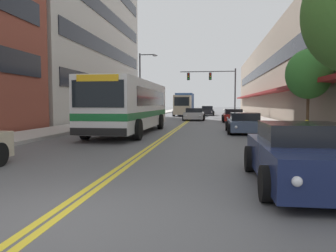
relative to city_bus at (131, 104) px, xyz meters
name	(u,v)px	position (x,y,z in m)	size (l,w,h in m)	color
ground_plane	(193,117)	(2.35, 22.90, -1.68)	(240.00, 240.00, 0.00)	#565659
sidewalk_left	(140,116)	(-4.63, 22.90, -1.60)	(2.96, 106.00, 0.16)	#B2ADA5
sidewalk_right	(250,117)	(9.33, 22.90, -1.60)	(2.96, 106.00, 0.16)	#B2ADA5
centre_line	(193,117)	(2.35, 22.90, -1.67)	(0.34, 106.00, 0.01)	yellow
storefront_row_right	(299,77)	(15.04, 22.90, 3.27)	(9.10, 68.00, 9.90)	gray
city_bus	(131,104)	(0.00, 0.00, 0.00)	(2.86, 11.04, 2.96)	silver
car_dark_grey_parked_left_near	(146,115)	(-2.02, 14.42, -1.12)	(2.15, 4.51, 1.19)	#38383D
car_navy_parked_right_foreground	(303,156)	(6.62, -11.62, -1.06)	(2.11, 4.33, 1.30)	#19234C
car_slate_blue_parked_right_mid	(245,123)	(6.62, 0.89, -1.13)	(2.11, 4.39, 1.17)	#475675
car_red_parked_right_far	(233,116)	(6.69, 12.54, -1.11)	(2.09, 4.62, 1.21)	maroon
car_charcoal_moving_lead	(207,111)	(4.02, 29.80, -1.05)	(2.01, 4.55, 1.37)	#232328
car_beige_moving_second	(206,110)	(3.65, 42.24, -1.08)	(2.17, 4.67, 1.28)	#BCAD89
car_silver_moving_third	(194,114)	(2.87, 15.28, -1.09)	(2.20, 4.21, 1.25)	#B7B7BC
box_truck	(184,104)	(0.79, 27.47, -0.03)	(2.61, 7.66, 3.17)	beige
traffic_signal_mast	(215,82)	(5.09, 23.34, 2.73)	(7.02, 0.38, 6.12)	#47474C
street_lamp_left_far	(143,80)	(-2.66, 15.67, 2.53)	(2.00, 0.28, 7.03)	#47474C
street_tree_right_mid	(309,74)	(9.85, -0.13, 1.62)	(2.44, 2.44, 4.48)	brown
fire_hydrant	(306,132)	(8.30, -5.68, -1.05)	(0.33, 0.25, 0.93)	yellow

